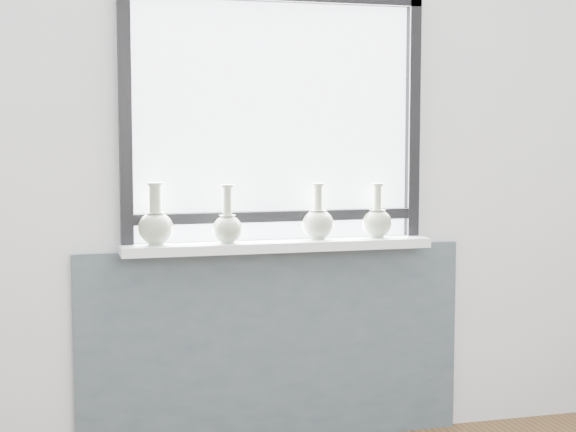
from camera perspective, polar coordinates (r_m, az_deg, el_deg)
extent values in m
cube|color=silver|center=(3.79, -1.03, 4.57)|extent=(3.60, 0.02, 2.60)
cube|color=#49565E|center=(3.87, -0.90, -8.41)|extent=(1.70, 0.03, 0.86)
cube|color=silver|center=(3.72, -0.64, -1.92)|extent=(1.32, 0.18, 0.04)
cube|color=black|center=(3.64, -10.49, 6.42)|extent=(0.05, 0.06, 1.05)
cube|color=black|center=(3.94, 8.04, 6.37)|extent=(0.05, 0.06, 1.05)
cube|color=black|center=(3.76, -0.84, -0.02)|extent=(1.20, 0.05, 0.04)
cube|color=white|center=(3.77, -0.94, 6.09)|extent=(1.20, 0.01, 1.00)
cylinder|color=#9AA98C|center=(3.63, -8.55, -1.79)|extent=(0.07, 0.07, 0.01)
ellipsoid|color=#9AA98C|center=(3.62, -8.56, -0.80)|extent=(0.15, 0.15, 0.13)
cone|color=#9AA98C|center=(3.62, -8.57, 0.00)|extent=(0.08, 0.08, 0.03)
cylinder|color=#9AA98C|center=(3.61, -8.59, 0.96)|extent=(0.05, 0.05, 0.13)
cylinder|color=#9AA98C|center=(3.61, -8.60, 2.06)|extent=(0.07, 0.07, 0.01)
cylinder|color=#9AA98C|center=(3.65, -3.93, -1.70)|extent=(0.06, 0.06, 0.01)
ellipsoid|color=#9AA98C|center=(3.65, -3.93, -0.86)|extent=(0.13, 0.13, 0.12)
cone|color=#9AA98C|center=(3.64, -3.94, -0.16)|extent=(0.07, 0.07, 0.03)
cylinder|color=#9AA98C|center=(3.64, -3.94, 0.82)|extent=(0.04, 0.04, 0.13)
cylinder|color=#9AA98C|center=(3.63, -3.95, 1.95)|extent=(0.06, 0.06, 0.01)
cylinder|color=#9AA98C|center=(3.78, 1.95, -1.45)|extent=(0.06, 0.06, 0.01)
ellipsoid|color=#9AA98C|center=(3.77, 1.95, -0.55)|extent=(0.14, 0.14, 0.13)
cone|color=#9AA98C|center=(3.77, 1.95, 0.18)|extent=(0.08, 0.08, 0.03)
cylinder|color=#9AA98C|center=(3.76, 1.95, 1.04)|extent=(0.04, 0.04, 0.12)
cylinder|color=#9AA98C|center=(3.76, 1.96, 2.04)|extent=(0.05, 0.05, 0.01)
cylinder|color=#9AA98C|center=(3.87, 5.77, -1.32)|extent=(0.06, 0.06, 0.01)
ellipsoid|color=#9AA98C|center=(3.86, 5.78, -0.49)|extent=(0.13, 0.13, 0.12)
cone|color=#9AA98C|center=(3.86, 5.79, 0.20)|extent=(0.07, 0.07, 0.03)
cylinder|color=#9AA98C|center=(3.85, 5.79, 1.05)|extent=(0.04, 0.04, 0.12)
cylinder|color=#9AA98C|center=(3.85, 5.80, 2.03)|extent=(0.05, 0.05, 0.01)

